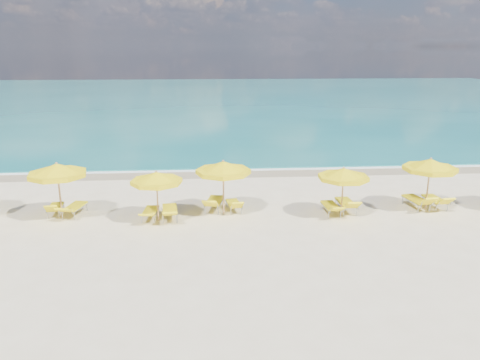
{
  "coord_description": "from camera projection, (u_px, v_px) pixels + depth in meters",
  "views": [
    {
      "loc": [
        -1.45,
        -19.4,
        7.2
      ],
      "look_at": [
        0.0,
        1.5,
        1.2
      ],
      "focal_mm": 35.0,
      "sensor_mm": 36.0,
      "label": 1
    }
  ],
  "objects": [
    {
      "name": "whitecap_near",
      "position": [
        150.0,
        142.0,
        36.59
      ],
      "size": [
        14.0,
        0.36,
        0.05
      ],
      "primitive_type": "cube",
      "color": "white",
      "rests_on": "ground"
    },
    {
      "name": "ground_plane",
      "position": [
        242.0,
        215.0,
        20.69
      ],
      "size": [
        120.0,
        120.0,
        0.0
      ],
      "primitive_type": "plane",
      "color": "beige"
    },
    {
      "name": "lounger_5_left",
      "position": [
        331.0,
        209.0,
        20.79
      ],
      "size": [
        0.67,
        1.86,
        0.71
      ],
      "rotation": [
        0.0,
        0.0,
        0.04
      ],
      "color": "#A5A8AD",
      "rests_on": "ground"
    },
    {
      "name": "umbrella_2",
      "position": [
        57.0,
        171.0,
        19.78
      ],
      "size": [
        2.87,
        2.87,
        2.51
      ],
      "rotation": [
        0.0,
        0.0,
        -0.18
      ],
      "color": "tan",
      "rests_on": "ground"
    },
    {
      "name": "wet_sand_band",
      "position": [
        233.0,
        172.0,
        27.78
      ],
      "size": [
        120.0,
        2.6,
        0.01
      ],
      "primitive_type": "cube",
      "color": "tan",
      "rests_on": "ground"
    },
    {
      "name": "umbrella_4",
      "position": [
        223.0,
        168.0,
        20.34
      ],
      "size": [
        2.55,
        2.55,
        2.46
      ],
      "rotation": [
        0.0,
        0.0,
        -0.05
      ],
      "color": "tan",
      "rests_on": "ground"
    },
    {
      "name": "lounger_2_right",
      "position": [
        74.0,
        210.0,
        20.65
      ],
      "size": [
        0.97,
        1.96,
        0.73
      ],
      "rotation": [
        0.0,
        0.0,
        -0.2
      ],
      "color": "#A5A8AD",
      "rests_on": "ground"
    },
    {
      "name": "lounger_5_right",
      "position": [
        346.0,
        206.0,
        21.12
      ],
      "size": [
        0.69,
        1.96,
        0.84
      ],
      "rotation": [
        0.0,
        0.0,
        0.02
      ],
      "color": "#A5A8AD",
      "rests_on": "ground"
    },
    {
      "name": "umbrella_3",
      "position": [
        156.0,
        178.0,
        19.55
      ],
      "size": [
        2.58,
        2.58,
        2.22
      ],
      "rotation": [
        0.0,
        0.0,
        0.2
      ],
      "color": "tan",
      "rests_on": "ground"
    },
    {
      "name": "umbrella_5",
      "position": [
        344.0,
        174.0,
        20.08
      ],
      "size": [
        2.85,
        2.85,
        2.24
      ],
      "rotation": [
        0.0,
        0.0,
        0.36
      ],
      "color": "tan",
      "rests_on": "ground"
    },
    {
      "name": "lounger_6_right",
      "position": [
        435.0,
        203.0,
        21.64
      ],
      "size": [
        0.75,
        1.88,
        0.82
      ],
      "rotation": [
        0.0,
        0.0,
        0.08
      ],
      "color": "#A5A8AD",
      "rests_on": "ground"
    },
    {
      "name": "lounger_6_left",
      "position": [
        417.0,
        203.0,
        21.53
      ],
      "size": [
        0.93,
        2.01,
        0.89
      ],
      "rotation": [
        0.0,
        0.0,
        0.15
      ],
      "color": "#A5A8AD",
      "rests_on": "ground"
    },
    {
      "name": "lounger_3_left",
      "position": [
        150.0,
        214.0,
        20.19
      ],
      "size": [
        0.71,
        1.81,
        0.63
      ],
      "rotation": [
        0.0,
        0.0,
        -0.08
      ],
      "color": "#A5A8AD",
      "rests_on": "ground"
    },
    {
      "name": "lounger_2_left",
      "position": [
        56.0,
        210.0,
        20.72
      ],
      "size": [
        0.72,
        1.67,
        0.76
      ],
      "rotation": [
        0.0,
        0.0,
        0.11
      ],
      "color": "#A5A8AD",
      "rests_on": "ground"
    },
    {
      "name": "lounger_4_left",
      "position": [
        214.0,
        205.0,
        21.31
      ],
      "size": [
        1.05,
        2.09,
        0.85
      ],
      "rotation": [
        0.0,
        0.0,
        -0.21
      ],
      "color": "#A5A8AD",
      "rests_on": "ground"
    },
    {
      "name": "lounger_3_right",
      "position": [
        170.0,
        214.0,
        20.23
      ],
      "size": [
        0.8,
        2.01,
        0.75
      ],
      "rotation": [
        0.0,
        0.0,
        0.09
      ],
      "color": "#A5A8AD",
      "rests_on": "ground"
    },
    {
      "name": "umbrella_6",
      "position": [
        430.0,
        165.0,
        20.9
      ],
      "size": [
        3.19,
        3.19,
        2.43
      ],
      "rotation": [
        0.0,
        0.0,
        0.43
      ],
      "color": "tan",
      "rests_on": "ground"
    },
    {
      "name": "whitecap_far",
      "position": [
        308.0,
        125.0,
        44.24
      ],
      "size": [
        18.0,
        0.3,
        0.05
      ],
      "primitive_type": "cube",
      "color": "white",
      "rests_on": "ground"
    },
    {
      "name": "foam_line",
      "position": [
        232.0,
        169.0,
        28.55
      ],
      "size": [
        120.0,
        1.2,
        0.03
      ],
      "primitive_type": "cube",
      "color": "white",
      "rests_on": "ground"
    },
    {
      "name": "lounger_4_right",
      "position": [
        234.0,
        207.0,
        21.18
      ],
      "size": [
        0.77,
        1.68,
        0.74
      ],
      "rotation": [
        0.0,
        0.0,
        0.14
      ],
      "color": "#A5A8AD",
      "rests_on": "ground"
    },
    {
      "name": "ocean",
      "position": [
        218.0,
        99.0,
        66.72
      ],
      "size": [
        120.0,
        80.0,
        0.3
      ],
      "primitive_type": "cube",
      "color": "#126665",
      "rests_on": "ground"
    }
  ]
}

